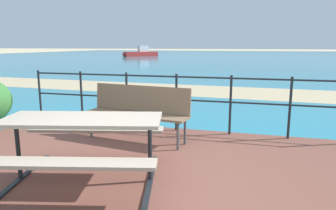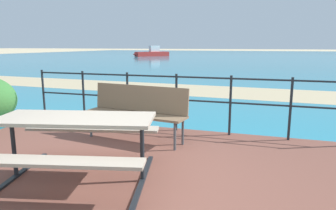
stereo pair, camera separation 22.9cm
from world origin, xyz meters
name	(u,v)px [view 2 (the right image)]	position (x,y,z in m)	size (l,w,h in m)	color
ground_plane	(115,191)	(0.00, 0.00, 0.00)	(240.00, 240.00, 0.00)	beige
patio_paving	(115,189)	(0.00, 0.00, 0.03)	(6.40, 5.20, 0.06)	brown
sea_water	(257,57)	(0.00, 40.00, 0.01)	(90.00, 90.00, 0.01)	teal
beach_strip	(220,91)	(0.00, 8.01, 0.01)	(54.00, 2.82, 0.01)	tan
picnic_table	(76,132)	(-0.50, 0.05, 0.64)	(2.08, 1.87, 0.76)	tan
park_bench	(137,107)	(-0.47, 1.74, 0.61)	(1.81, 0.66, 0.91)	#7A6047
railing_fence	(176,96)	(0.00, 2.47, 0.71)	(5.94, 0.04, 1.06)	#1E2328
boat_near	(152,53)	(-14.56, 39.47, 0.47)	(4.43, 4.59, 1.51)	red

